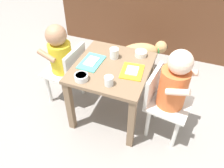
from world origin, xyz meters
TOP-DOWN VIEW (x-y plane):
  - ground_plane at (0.00, 0.00)m, footprint 7.00×7.00m
  - kitchen_cabinet_back at (0.00, 1.18)m, footprint 1.93×0.38m
  - dining_table at (0.00, 0.00)m, footprint 0.52×0.54m
  - seated_child_left at (-0.42, 0.03)m, footprint 0.30×0.30m
  - seated_child_right at (0.42, -0.03)m, footprint 0.31×0.31m
  - dog at (0.06, 0.61)m, footprint 0.44×0.33m
  - food_tray_left at (-0.15, -0.01)m, footprint 0.14×0.21m
  - food_tray_right at (0.15, -0.01)m, footprint 0.16×0.19m
  - water_cup_left at (0.05, -0.19)m, footprint 0.06×0.06m
  - water_cup_right at (-0.02, 0.10)m, footprint 0.06×0.06m
  - veggie_bowl_far at (-0.13, -0.20)m, footprint 0.09×0.09m
  - cereal_bowl_left_side at (0.15, 0.19)m, footprint 0.08×0.08m

SIDE VIEW (x-z plane):
  - ground_plane at x=0.00m, z-range 0.00..0.00m
  - dog at x=0.06m, z-range 0.05..0.38m
  - dining_table at x=0.00m, z-range 0.14..0.61m
  - seated_child_left at x=-0.42m, z-range 0.09..0.78m
  - seated_child_right at x=0.42m, z-range 0.09..0.81m
  - kitchen_cabinet_back at x=0.00m, z-range 0.00..0.93m
  - food_tray_right at x=0.15m, z-range 0.47..0.48m
  - food_tray_left at x=-0.15m, z-range 0.47..0.48m
  - veggie_bowl_far at x=-0.13m, z-range 0.47..0.51m
  - cereal_bowl_left_side at x=0.15m, z-range 0.47..0.51m
  - water_cup_left at x=0.05m, z-range 0.46..0.53m
  - water_cup_right at x=-0.02m, z-range 0.46..0.54m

